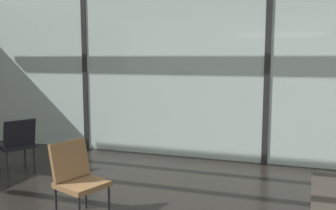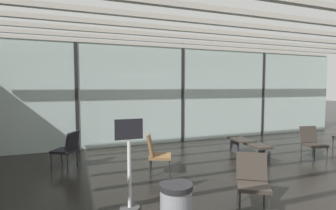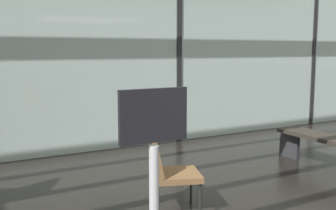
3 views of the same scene
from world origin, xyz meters
The scene contains 6 objects.
glass_curtain_wall centered at (0.00, 5.20, 1.64)m, with size 14.00×0.08×3.28m, color #A3B7B2.
window_mullion_1 centered at (0.00, 5.20, 1.64)m, with size 0.10×0.12×3.28m, color black.
window_mullion_2 centered at (3.50, 5.20, 1.64)m, with size 0.10×0.12×3.28m, color black.
parked_airplane centered at (-1.71, 11.56, 2.14)m, with size 12.14×4.28×4.28m.
lounge_chair_5 centered at (-1.89, 2.27, 0.49)m, with size 0.66×0.63×0.87m.
waiting_bench centered at (0.82, 2.59, 0.36)m, with size 0.48×1.70×0.47m.
Camera 3 is at (-3.89, -1.24, 1.66)m, focal length 44.10 mm.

